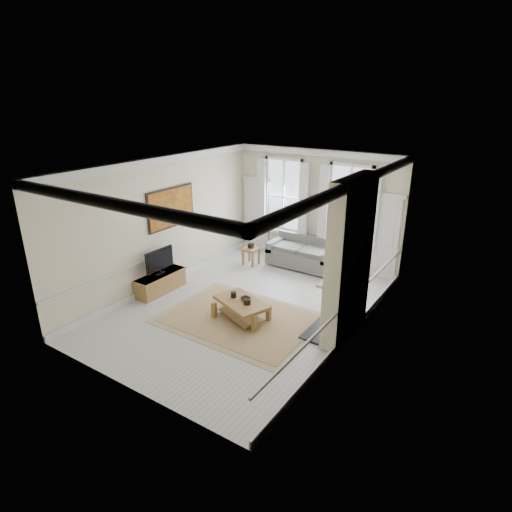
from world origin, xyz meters
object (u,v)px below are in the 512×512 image
Objects in this scene: sofa at (303,255)px; side_table at (251,251)px; coffee_table at (241,304)px; tv_stand at (161,283)px.

sofa is 1.56m from side_table.
coffee_table is at bearing -84.76° from sofa.
tv_stand is (-2.59, 0.05, -0.14)m from coffee_table.
sofa is 1.38× the size of coffee_table.
side_table is 3.39m from coffee_table.
sofa is at bearing 57.92° from tv_stand.
sofa is at bearing 27.72° from side_table.
coffee_table is at bearing -1.07° from tv_stand.
side_table is at bearing 73.11° from tv_stand.
sofa reaches higher than tv_stand.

